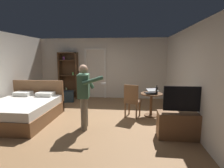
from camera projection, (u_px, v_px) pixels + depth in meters
ground_plane at (86, 121)px, 4.87m from camera, size 6.28×6.28×0.00m
wall_back at (102, 68)px, 7.52m from camera, size 5.64×0.12×2.54m
wall_right at (192, 77)px, 4.37m from camera, size 0.12×5.95×2.54m
doorway_frame at (95, 70)px, 7.48m from camera, size 0.93×0.08×2.13m
bed at (23, 110)px, 4.90m from camera, size 1.68×1.97×1.02m
bookshelf at (69, 74)px, 7.49m from camera, size 0.81×0.32×1.95m
tv_flatscreen at (184, 123)px, 3.83m from camera, size 1.12×0.40×1.17m
side_table at (151, 101)px, 5.24m from camera, size 0.65×0.65×0.70m
laptop at (151, 92)px, 5.15m from camera, size 0.40×0.41×0.16m
bottle_on_table at (157, 90)px, 5.09m from camera, size 0.06×0.06×0.25m
wooden_chair at (132, 100)px, 5.08m from camera, size 0.53×0.53×0.99m
person_blue_shirt at (84, 92)px, 4.27m from camera, size 0.74×0.63×1.60m
suitcase_dark at (66, 96)px, 6.90m from camera, size 0.65×0.42×0.43m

